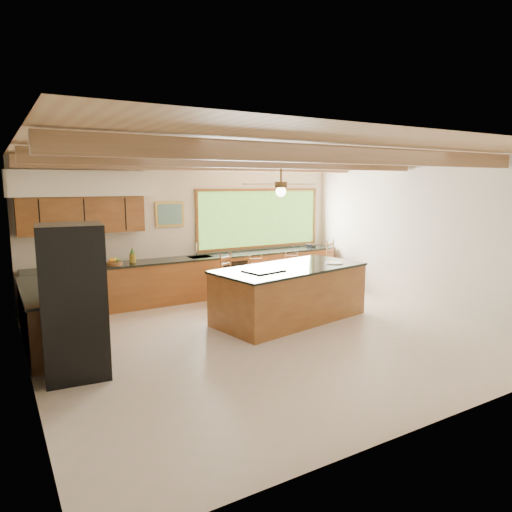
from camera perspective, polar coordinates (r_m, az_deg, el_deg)
ground at (r=7.71m, az=1.92°, el=-9.87°), size 7.20×7.20×0.00m
room_shell at (r=7.78m, az=-1.65°, el=6.94°), size 7.27×6.54×3.02m
counter_run at (r=9.43m, az=-10.58°, el=-3.56°), size 7.12×3.10×1.23m
island at (r=8.47m, az=4.25°, el=-4.64°), size 3.04×1.81×1.01m
refrigerator at (r=6.35m, az=-21.82°, el=-5.29°), size 0.85×0.83×2.00m
bar_stool_a at (r=9.38m, az=-4.48°, el=-2.30°), size 0.53×0.53×1.11m
bar_stool_b at (r=10.11m, az=0.00°, el=-1.98°), size 0.45×0.45×0.95m
bar_stool_c at (r=11.16m, az=8.57°, el=-0.39°), size 0.55×0.55×1.16m
bar_stool_d at (r=10.62m, az=4.46°, el=-1.51°), size 0.44×0.45×0.94m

